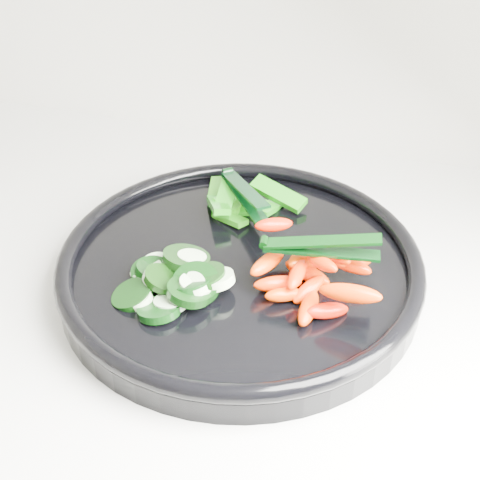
# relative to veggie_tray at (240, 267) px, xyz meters

# --- Properties ---
(veggie_tray) EXTENTS (0.44, 0.44, 0.04)m
(veggie_tray) POSITION_rel_veggie_tray_xyz_m (0.00, 0.00, 0.00)
(veggie_tray) COLOR black
(veggie_tray) RESTS_ON counter
(cucumber_pile) EXTENTS (0.13, 0.12, 0.04)m
(cucumber_pile) POSITION_rel_veggie_tray_xyz_m (-0.05, -0.05, 0.01)
(cucumber_pile) COLOR black
(cucumber_pile) RESTS_ON veggie_tray
(carrot_pile) EXTENTS (0.14, 0.14, 0.05)m
(carrot_pile) POSITION_rel_veggie_tray_xyz_m (0.08, -0.02, 0.02)
(carrot_pile) COLOR #F91500
(carrot_pile) RESTS_ON veggie_tray
(pepper_pile) EXTENTS (0.13, 0.10, 0.04)m
(pepper_pile) POSITION_rel_veggie_tray_xyz_m (-0.03, 0.10, 0.01)
(pepper_pile) COLOR #28710A
(pepper_pile) RESTS_ON veggie_tray
(tong_carrot) EXTENTS (0.11, 0.03, 0.02)m
(tong_carrot) POSITION_rel_veggie_tray_xyz_m (0.08, -0.01, 0.05)
(tong_carrot) COLOR black
(tong_carrot) RESTS_ON carrot_pile
(tong_pepper) EXTENTS (0.08, 0.10, 0.02)m
(tong_pepper) POSITION_rel_veggie_tray_xyz_m (-0.02, 0.09, 0.03)
(tong_pepper) COLOR black
(tong_pepper) RESTS_ON pepper_pile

